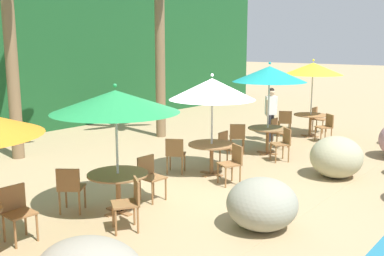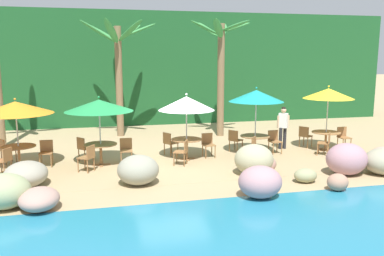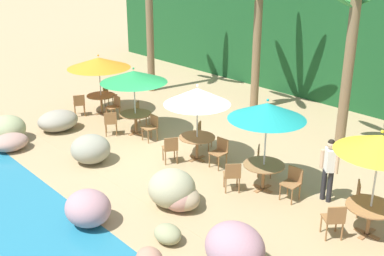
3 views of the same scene
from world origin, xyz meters
TOP-DOWN VIEW (x-y plane):
  - ground_plane at (0.00, 0.00)m, footprint 120.00×120.00m
  - terrace_deck at (0.00, 0.00)m, footprint 18.00×5.20m
  - rock_seawall at (0.50, -2.85)m, footprint 14.90×3.62m
  - chair_orange_seaward at (-4.25, 0.40)m, footprint 0.44×0.44m
  - umbrella_green at (-2.46, 0.07)m, footprint 2.27×2.27m
  - dining_table_green at (-2.46, 0.07)m, footprint 1.10×1.10m
  - chair_green_seaward at (-1.61, 0.12)m, footprint 0.44×0.45m
  - chair_green_inland at (-3.04, 0.70)m, footprint 0.59×0.59m
  - chair_green_left at (-2.86, -0.68)m, footprint 0.59×0.59m
  - umbrella_white at (0.55, 0.20)m, footprint 1.99×1.99m
  - dining_table_white at (0.55, 0.20)m, footprint 1.10×1.10m
  - chair_white_seaward at (1.39, 0.36)m, footprint 0.45×0.46m
  - chair_white_inland at (0.04, 0.89)m, footprint 0.58×0.58m
  - chair_white_left at (0.25, -0.60)m, footprint 0.57×0.57m
  - umbrella_teal at (3.17, 0.21)m, footprint 2.02×2.02m
  - dining_table_teal at (3.17, 0.21)m, footprint 1.10×1.10m
  - chair_teal_seaward at (4.01, 0.36)m, footprint 0.45×0.45m
  - chair_teal_inland at (2.59, 0.83)m, footprint 0.59×0.59m
  - chair_teal_left at (2.71, -0.51)m, footprint 0.60×0.59m
  - umbrella_yellow at (6.17, 0.30)m, footprint 1.92×1.92m
  - dining_table_yellow at (6.17, 0.30)m, footprint 1.10×1.10m
  - chair_yellow_seaward at (7.02, 0.43)m, footprint 0.44×0.44m
  - chair_yellow_inland at (5.62, 0.96)m, footprint 0.59×0.59m
  - chair_yellow_left at (5.73, -0.43)m, footprint 0.59×0.59m
  - palm_tree_second at (-1.51, 5.21)m, footprint 3.48×3.47m
  - palm_tree_third at (3.03, 4.17)m, footprint 2.91×2.71m
  - waiter_in_white at (4.64, 0.95)m, footprint 0.52×0.38m

SIDE VIEW (x-z plane):
  - ground_plane at x=0.00m, z-range 0.00..0.00m
  - terrace_deck at x=0.00m, z-range 0.00..0.01m
  - rock_seawall at x=0.50m, z-range -0.10..0.90m
  - chair_orange_seaward at x=-4.25m, z-range 0.08..0.95m
  - chair_green_seaward at x=-1.61m, z-range 0.08..0.95m
  - chair_green_inland at x=-3.04m, z-range 0.08..0.95m
  - chair_green_left at x=-2.86m, z-range 0.08..0.95m
  - chair_white_seaward at x=1.39m, z-range 0.08..0.95m
  - chair_white_inland at x=0.04m, z-range 0.08..0.95m
  - chair_white_left at x=0.25m, z-range 0.08..0.95m
  - chair_teal_seaward at x=4.01m, z-range 0.08..0.95m
  - chair_teal_inland at x=2.59m, z-range 0.08..0.95m
  - chair_teal_left at x=2.71m, z-range 0.08..0.95m
  - chair_yellow_seaward at x=7.02m, z-range 0.08..0.95m
  - chair_yellow_inland at x=5.62m, z-range 0.08..0.95m
  - chair_yellow_left at x=5.73m, z-range 0.08..0.95m
  - dining_table_green at x=-2.46m, z-range 0.24..0.98m
  - dining_table_white at x=0.55m, z-range 0.24..0.98m
  - dining_table_teal at x=3.17m, z-range 0.24..0.98m
  - dining_table_yellow at x=6.17m, z-range 0.24..0.98m
  - waiter_in_white at x=4.64m, z-range 0.14..1.84m
  - umbrella_white at x=0.55m, z-range 0.83..3.21m
  - umbrella_green at x=-2.46m, z-range 0.87..3.22m
  - umbrella_teal at x=3.17m, z-range 0.95..3.51m
  - umbrella_yellow at x=6.17m, z-range 0.96..3.52m
  - palm_tree_third at x=3.03m, z-range 0.91..6.18m
  - palm_tree_second at x=-1.51m, z-range 1.05..6.29m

